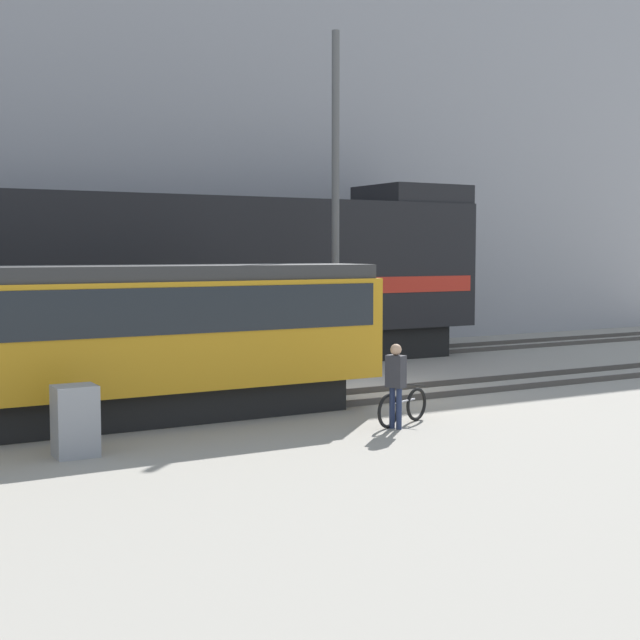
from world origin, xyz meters
TOP-DOWN VIEW (x-y plane):
  - ground_plane at (0.00, 0.00)m, footprint 120.00×120.00m
  - track_near at (0.00, -1.22)m, footprint 60.00×1.50m
  - track_far at (0.00, 5.77)m, footprint 60.00×1.51m
  - building_backdrop at (0.00, 12.36)m, footprint 46.12×6.00m
  - freight_locomotive at (-3.37, 5.77)m, footprint 21.48×3.04m
  - streetcar at (-7.26, -1.22)m, footprint 12.79×2.54m
  - bicycle at (-1.49, -4.15)m, footprint 1.58×0.71m
  - person at (-1.86, -4.44)m, footprint 0.33×0.41m
  - utility_pole_left at (0.75, 2.27)m, footprint 0.21×0.21m
  - signal_box at (-7.84, -3.70)m, footprint 0.70×0.60m

SIDE VIEW (x-z plane):
  - ground_plane at x=0.00m, z-range 0.00..0.00m
  - track_near at x=0.00m, z-range 0.00..0.14m
  - track_far at x=0.00m, z-range 0.00..0.14m
  - bicycle at x=-1.49m, z-range -0.03..0.71m
  - signal_box at x=-7.84m, z-range 0.00..1.20m
  - person at x=-1.86m, z-range 0.17..1.83m
  - streetcar at x=-7.26m, z-range 0.23..3.37m
  - freight_locomotive at x=-3.37m, z-range -0.19..5.38m
  - utility_pole_left at x=0.75m, z-range 0.00..9.28m
  - building_backdrop at x=0.00m, z-range 0.00..15.64m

